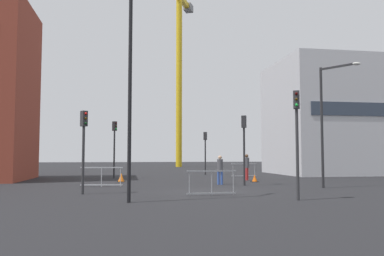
{
  "coord_description": "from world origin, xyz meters",
  "views": [
    {
      "loc": [
        -4.01,
        -18.68,
        1.74
      ],
      "look_at": [
        0.0,
        5.72,
        3.43
      ],
      "focal_mm": 37.06,
      "sensor_mm": 36.0,
      "label": 1
    }
  ],
  "objects_px": {
    "traffic_light_far": "(84,138)",
    "traffic_cone_on_verge": "(255,179)",
    "traffic_light_near": "(297,127)",
    "traffic_light_crosswalk": "(205,146)",
    "traffic_cone_by_barrier": "(121,178)",
    "streetlamp_short": "(327,114)",
    "streetlamp_tall": "(133,66)",
    "traffic_light_corner": "(114,140)",
    "pedestrian_waiting": "(247,165)",
    "pedestrian_walking": "(220,168)",
    "traffic_light_island": "(244,138)",
    "construction_crane": "(179,53)"
  },
  "relations": [
    {
      "from": "construction_crane",
      "to": "traffic_light_near",
      "type": "xyz_separation_m",
      "value": [
        -0.9,
        -43.05,
        -14.05
      ]
    },
    {
      "from": "pedestrian_walking",
      "to": "streetlamp_short",
      "type": "bearing_deg",
      "value": -35.34
    },
    {
      "from": "traffic_light_near",
      "to": "traffic_light_corner",
      "type": "height_order",
      "value": "traffic_light_near"
    },
    {
      "from": "traffic_light_near",
      "to": "pedestrian_walking",
      "type": "relative_size",
      "value": 2.49
    },
    {
      "from": "streetlamp_short",
      "to": "streetlamp_tall",
      "type": "bearing_deg",
      "value": -156.56
    },
    {
      "from": "streetlamp_tall",
      "to": "traffic_light_far",
      "type": "distance_m",
      "value": 4.72
    },
    {
      "from": "streetlamp_short",
      "to": "traffic_light_near",
      "type": "distance_m",
      "value": 6.32
    },
    {
      "from": "construction_crane",
      "to": "traffic_light_island",
      "type": "xyz_separation_m",
      "value": [
        -0.76,
        -35.53,
        -14.2
      ]
    },
    {
      "from": "streetlamp_tall",
      "to": "traffic_light_near",
      "type": "height_order",
      "value": "streetlamp_tall"
    },
    {
      "from": "traffic_light_crosswalk",
      "to": "pedestrian_waiting",
      "type": "bearing_deg",
      "value": -80.17
    },
    {
      "from": "traffic_light_crosswalk",
      "to": "traffic_light_corner",
      "type": "height_order",
      "value": "traffic_light_corner"
    },
    {
      "from": "pedestrian_waiting",
      "to": "traffic_cone_by_barrier",
      "type": "distance_m",
      "value": 8.58
    },
    {
      "from": "construction_crane",
      "to": "traffic_light_crosswalk",
      "type": "height_order",
      "value": "construction_crane"
    },
    {
      "from": "construction_crane",
      "to": "traffic_light_near",
      "type": "distance_m",
      "value": 45.3
    },
    {
      "from": "traffic_light_far",
      "to": "traffic_cone_on_verge",
      "type": "relative_size",
      "value": 7.88
    },
    {
      "from": "streetlamp_tall",
      "to": "pedestrian_waiting",
      "type": "xyz_separation_m",
      "value": [
        8.0,
        11.55,
        -4.05
      ]
    },
    {
      "from": "streetlamp_short",
      "to": "traffic_light_far",
      "type": "distance_m",
      "value": 12.48
    },
    {
      "from": "traffic_light_crosswalk",
      "to": "traffic_light_far",
      "type": "height_order",
      "value": "traffic_light_crosswalk"
    },
    {
      "from": "traffic_light_far",
      "to": "pedestrian_waiting",
      "type": "distance_m",
      "value": 13.11
    },
    {
      "from": "traffic_light_far",
      "to": "traffic_cone_by_barrier",
      "type": "relative_size",
      "value": 6.59
    },
    {
      "from": "streetlamp_short",
      "to": "traffic_light_corner",
      "type": "xyz_separation_m",
      "value": [
        -11.36,
        10.66,
        -1.08
      ]
    },
    {
      "from": "construction_crane",
      "to": "traffic_light_crosswalk",
      "type": "relative_size",
      "value": 6.97
    },
    {
      "from": "traffic_light_far",
      "to": "pedestrian_walking",
      "type": "xyz_separation_m",
      "value": [
        7.36,
        4.63,
        -1.52
      ]
    },
    {
      "from": "traffic_cone_by_barrier",
      "to": "traffic_light_crosswalk",
      "type": "bearing_deg",
      "value": 48.37
    },
    {
      "from": "streetlamp_tall",
      "to": "traffic_cone_by_barrier",
      "type": "xyz_separation_m",
      "value": [
        -0.54,
        11.31,
        -4.84
      ]
    },
    {
      "from": "traffic_light_near",
      "to": "traffic_cone_by_barrier",
      "type": "relative_size",
      "value": 7.52
    },
    {
      "from": "pedestrian_waiting",
      "to": "traffic_light_far",
      "type": "bearing_deg",
      "value": -140.95
    },
    {
      "from": "construction_crane",
      "to": "traffic_light_corner",
      "type": "xyz_separation_m",
      "value": [
        -8.35,
        -27.54,
        -14.06
      ]
    },
    {
      "from": "traffic_light_near",
      "to": "traffic_light_corner",
      "type": "bearing_deg",
      "value": 115.68
    },
    {
      "from": "pedestrian_walking",
      "to": "traffic_light_corner",
      "type": "bearing_deg",
      "value": 131.79
    },
    {
      "from": "traffic_cone_on_verge",
      "to": "traffic_light_near",
      "type": "bearing_deg",
      "value": -99.17
    },
    {
      "from": "streetlamp_tall",
      "to": "pedestrian_waiting",
      "type": "distance_m",
      "value": 14.62
    },
    {
      "from": "streetlamp_short",
      "to": "traffic_cone_on_verge",
      "type": "distance_m",
      "value": 6.94
    },
    {
      "from": "traffic_light_crosswalk",
      "to": "traffic_light_island",
      "type": "xyz_separation_m",
      "value": [
        -0.16,
        -12.28,
        0.15
      ]
    },
    {
      "from": "streetlamp_short",
      "to": "traffic_cone_by_barrier",
      "type": "xyz_separation_m",
      "value": [
        -10.78,
        6.87,
        -3.66
      ]
    },
    {
      "from": "streetlamp_tall",
      "to": "pedestrian_walking",
      "type": "relative_size",
      "value": 5.22
    },
    {
      "from": "traffic_light_far",
      "to": "traffic_cone_on_verge",
      "type": "distance_m",
      "value": 12.25
    },
    {
      "from": "pedestrian_walking",
      "to": "traffic_cone_by_barrier",
      "type": "height_order",
      "value": "pedestrian_walking"
    },
    {
      "from": "traffic_light_corner",
      "to": "traffic_cone_by_barrier",
      "type": "height_order",
      "value": "traffic_light_corner"
    },
    {
      "from": "traffic_light_crosswalk",
      "to": "traffic_light_far",
      "type": "bearing_deg",
      "value": -118.61
    },
    {
      "from": "traffic_cone_on_verge",
      "to": "traffic_light_far",
      "type": "bearing_deg",
      "value": -147.18
    },
    {
      "from": "construction_crane",
      "to": "pedestrian_walking",
      "type": "xyz_separation_m",
      "value": [
        -1.99,
        -34.67,
        -15.9
      ]
    },
    {
      "from": "streetlamp_short",
      "to": "traffic_cone_by_barrier",
      "type": "relative_size",
      "value": 11.39
    },
    {
      "from": "traffic_light_far",
      "to": "traffic_light_near",
      "type": "bearing_deg",
      "value": -23.94
    },
    {
      "from": "streetlamp_tall",
      "to": "traffic_cone_by_barrier",
      "type": "height_order",
      "value": "streetlamp_tall"
    },
    {
      "from": "traffic_light_island",
      "to": "traffic_light_far",
      "type": "relative_size",
      "value": 1.08
    },
    {
      "from": "traffic_light_far",
      "to": "pedestrian_walking",
      "type": "distance_m",
      "value": 8.83
    },
    {
      "from": "traffic_cone_on_verge",
      "to": "traffic_cone_by_barrier",
      "type": "distance_m",
      "value": 8.66
    },
    {
      "from": "traffic_cone_on_verge",
      "to": "traffic_cone_by_barrier",
      "type": "relative_size",
      "value": 0.84
    },
    {
      "from": "traffic_light_far",
      "to": "traffic_cone_on_verge",
      "type": "xyz_separation_m",
      "value": [
        10.11,
        6.52,
        -2.3
      ]
    }
  ]
}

